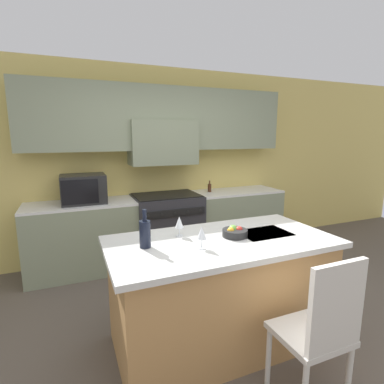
# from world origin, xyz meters

# --- Properties ---
(ground_plane) EXTENTS (10.00, 10.00, 0.00)m
(ground_plane) POSITION_xyz_m (0.00, 0.00, 0.00)
(ground_plane) COLOR brown
(back_cabinetry) EXTENTS (10.00, 0.46, 2.70)m
(back_cabinetry) POSITION_xyz_m (0.00, 2.19, 1.60)
(back_cabinetry) COLOR #DBC166
(back_cabinetry) RESTS_ON ground_plane
(back_counter) EXTENTS (3.61, 0.62, 0.91)m
(back_counter) POSITION_xyz_m (0.00, 1.94, 0.46)
(back_counter) COLOR gray
(back_counter) RESTS_ON ground_plane
(range_stove) EXTENTS (0.92, 0.70, 0.94)m
(range_stove) POSITION_xyz_m (0.00, 1.91, 0.47)
(range_stove) COLOR #2D2D33
(range_stove) RESTS_ON ground_plane
(microwave) EXTENTS (0.53, 0.43, 0.36)m
(microwave) POSITION_xyz_m (-1.08, 1.93, 1.09)
(microwave) COLOR black
(microwave) RESTS_ON back_counter
(kitchen_island) EXTENTS (1.85, 0.93, 0.92)m
(kitchen_island) POSITION_xyz_m (-0.12, 0.07, 0.46)
(kitchen_island) COLOR #B7844C
(kitchen_island) RESTS_ON ground_plane
(island_chair) EXTENTS (0.42, 0.40, 1.06)m
(island_chair) POSITION_xyz_m (0.12, -0.77, 0.59)
(island_chair) COLOR beige
(island_chair) RESTS_ON ground_plane
(wine_bottle) EXTENTS (0.09, 0.09, 0.29)m
(wine_bottle) POSITION_xyz_m (-0.74, 0.13, 1.03)
(wine_bottle) COLOR black
(wine_bottle) RESTS_ON kitchen_island
(wine_glass_near) EXTENTS (0.07, 0.07, 0.17)m
(wine_glass_near) POSITION_xyz_m (-0.36, -0.06, 1.03)
(wine_glass_near) COLOR white
(wine_glass_near) RESTS_ON kitchen_island
(wine_glass_far) EXTENTS (0.07, 0.07, 0.17)m
(wine_glass_far) POSITION_xyz_m (-0.42, 0.27, 1.03)
(wine_glass_far) COLOR white
(wine_glass_far) RESTS_ON kitchen_island
(fruit_bowl) EXTENTS (0.21, 0.21, 0.09)m
(fruit_bowl) POSITION_xyz_m (0.01, 0.09, 0.95)
(fruit_bowl) COLOR black
(fruit_bowl) RESTS_ON kitchen_island
(oil_bottle_on_counter) EXTENTS (0.05, 0.05, 0.17)m
(oil_bottle_on_counter) POSITION_xyz_m (0.70, 2.00, 0.98)
(oil_bottle_on_counter) COLOR #422314
(oil_bottle_on_counter) RESTS_ON back_counter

